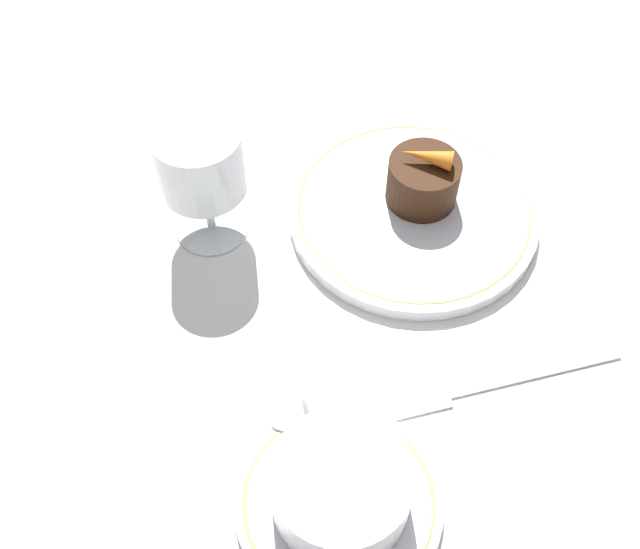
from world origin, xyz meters
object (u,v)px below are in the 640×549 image
coffee_cup (341,486)px  dessert_cake (423,181)px  wine_glass (201,167)px  dinner_plate (413,212)px  fork (480,386)px

coffee_cup → dessert_cake: (0.23, -0.17, -0.00)m
coffee_cup → wine_glass: size_ratio=1.04×
dinner_plate → fork: size_ratio=1.16×
dinner_plate → fork: bearing=172.3°
dinner_plate → dessert_cake: bearing=-49.7°
wine_glass → coffee_cup: bearing=-176.8°
wine_glass → fork: size_ratio=0.60×
dinner_plate → wine_glass: size_ratio=1.93×
dessert_cake → dinner_plate: bearing=130.3°
dinner_plate → coffee_cup: (-0.22, 0.16, 0.03)m
wine_glass → dessert_cake: bearing=-103.0°
coffee_cup → dessert_cake: coffee_cup is taller
dinner_plate → wine_glass: (0.05, 0.18, 0.07)m
coffee_cup → fork: bearing=-71.1°
dinner_plate → dessert_cake: (0.01, -0.01, 0.03)m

